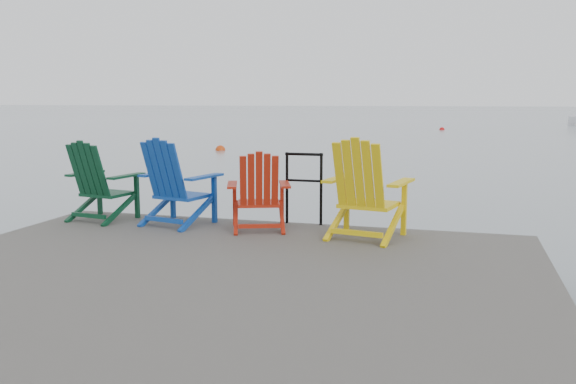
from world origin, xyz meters
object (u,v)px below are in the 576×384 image
(chair_yellow, at_px, (365,189))
(buoy_d, at_px, (442,130))
(chair_blue, at_px, (175,182))
(handrail, at_px, (304,181))
(chair_red, at_px, (259,191))
(buoy_b, at_px, (220,150))
(chair_green, at_px, (100,181))

(chair_yellow, height_order, buoy_d, chair_yellow)
(chair_blue, height_order, chair_yellow, chair_yellow)
(buoy_d, bearing_deg, chair_blue, -93.44)
(chair_blue, bearing_deg, handrail, 30.89)
(chair_red, height_order, buoy_d, chair_red)
(chair_red, bearing_deg, buoy_d, 68.56)
(chair_yellow, distance_m, buoy_b, 18.56)
(chair_green, bearing_deg, chair_yellow, 7.51)
(chair_green, xyz_separation_m, buoy_d, (3.26, 36.52, -1.01))
(chair_yellow, bearing_deg, buoy_b, 127.61)
(chair_red, bearing_deg, chair_yellow, -23.98)
(chair_blue, bearing_deg, buoy_d, 99.71)
(chair_yellow, xyz_separation_m, buoy_b, (-8.41, 16.51, -1.06))
(handrail, relative_size, chair_red, 0.96)
(chair_red, relative_size, buoy_b, 2.28)
(chair_green, distance_m, buoy_b, 17.17)
(handrail, bearing_deg, chair_blue, -162.25)
(buoy_b, distance_m, buoy_d, 21.74)
(handrail, relative_size, buoy_d, 2.46)
(chair_green, bearing_deg, handrail, 19.94)
(handrail, distance_m, chair_blue, 1.60)
(chair_yellow, bearing_deg, chair_green, -171.27)
(chair_green, distance_m, buoy_d, 36.68)
(buoy_d, bearing_deg, chair_red, -91.72)
(buoy_b, xyz_separation_m, buoy_d, (8.23, 20.12, 0.00))
(chair_blue, height_order, chair_red, chair_blue)
(chair_red, height_order, buoy_b, chair_red)
(chair_green, distance_m, chair_blue, 1.07)
(chair_blue, height_order, buoy_b, chair_blue)
(handrail, bearing_deg, buoy_d, 88.93)
(handrail, distance_m, buoy_d, 36.06)
(chair_yellow, bearing_deg, buoy_d, 100.90)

